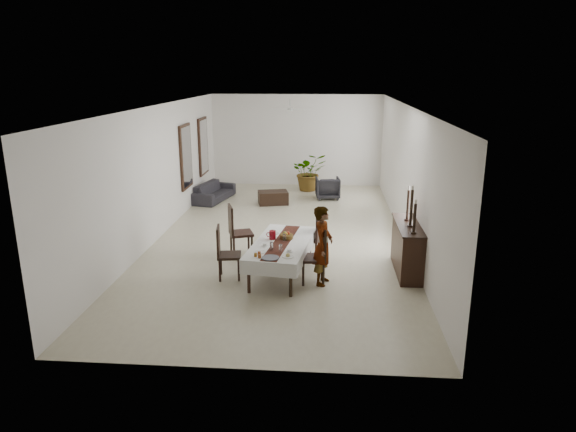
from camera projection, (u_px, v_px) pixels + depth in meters
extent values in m
cube|color=beige|center=(281.00, 235.00, 12.88)|extent=(6.00, 12.00, 0.00)
cube|color=white|center=(281.00, 106.00, 12.00)|extent=(6.00, 12.00, 0.02)
cube|color=white|center=(296.00, 140.00, 18.19)|extent=(6.00, 0.02, 3.20)
cube|color=white|center=(239.00, 261.00, 6.69)|extent=(6.00, 0.02, 3.20)
cube|color=white|center=(160.00, 171.00, 12.66)|extent=(0.02, 12.00, 3.20)
cube|color=white|center=(406.00, 175.00, 12.21)|extent=(0.02, 12.00, 3.20)
cube|color=black|center=(282.00, 243.00, 10.28)|extent=(1.18, 2.26, 0.05)
cylinder|color=black|center=(249.00, 277.00, 9.48)|extent=(0.07, 0.07, 0.63)
cylinder|color=black|center=(291.00, 281.00, 9.32)|extent=(0.07, 0.07, 0.63)
cylinder|color=black|center=(275.00, 242.00, 11.41)|extent=(0.07, 0.07, 0.63)
cylinder|color=black|center=(310.00, 244.00, 11.25)|extent=(0.07, 0.07, 0.63)
cube|color=white|center=(282.00, 242.00, 10.27)|extent=(1.36, 2.45, 0.01)
cube|color=silver|center=(257.00, 247.00, 10.41)|extent=(0.32, 2.31, 0.27)
cube|color=white|center=(308.00, 250.00, 10.20)|extent=(0.32, 2.31, 0.27)
cube|color=silver|center=(268.00, 269.00, 9.21)|extent=(1.06, 0.15, 0.27)
cube|color=white|center=(293.00, 231.00, 11.39)|extent=(1.06, 0.15, 0.27)
cube|color=#562418|center=(282.00, 242.00, 10.27)|extent=(0.61, 2.28, 0.00)
cylinder|color=maroon|center=(272.00, 235.00, 10.41)|extent=(0.15, 0.15, 0.18)
torus|color=maroon|center=(269.00, 235.00, 10.43)|extent=(0.11, 0.03, 0.11)
cylinder|color=white|center=(281.00, 248.00, 9.67)|extent=(0.06, 0.06, 0.15)
cylinder|color=silver|center=(271.00, 246.00, 9.80)|extent=(0.06, 0.06, 0.15)
cylinder|color=white|center=(285.00, 238.00, 10.28)|extent=(0.06, 0.06, 0.15)
cylinder|color=white|center=(289.00, 251.00, 9.70)|extent=(0.08, 0.08, 0.05)
cylinder|color=white|center=(289.00, 252.00, 9.70)|extent=(0.14, 0.14, 0.01)
cylinder|color=white|center=(265.00, 245.00, 10.02)|extent=(0.08, 0.08, 0.05)
cylinder|color=white|center=(265.00, 246.00, 10.02)|extent=(0.14, 0.14, 0.01)
cylinder|color=white|center=(288.00, 257.00, 9.44)|extent=(0.22, 0.22, 0.01)
sphere|color=#D4BC67|center=(288.00, 255.00, 9.43)|extent=(0.08, 0.08, 0.08)
cylinder|color=white|center=(260.00, 252.00, 9.68)|extent=(0.22, 0.22, 0.01)
cylinder|color=silver|center=(274.00, 233.00, 10.79)|extent=(0.22, 0.22, 0.01)
cylinder|color=#3B3B3F|center=(270.00, 258.00, 9.37)|extent=(0.32, 0.32, 0.02)
cylinder|color=brown|center=(260.00, 256.00, 9.38)|extent=(0.06, 0.06, 0.07)
cylinder|color=#8C5614|center=(256.00, 255.00, 9.45)|extent=(0.06, 0.06, 0.07)
cylinder|color=#8C3914|center=(259.00, 253.00, 9.53)|extent=(0.06, 0.06, 0.07)
cylinder|color=brown|center=(286.00, 237.00, 10.46)|extent=(0.27, 0.27, 0.09)
sphere|color=#A52810|center=(288.00, 233.00, 10.45)|extent=(0.08, 0.08, 0.08)
sphere|color=olive|center=(285.00, 233.00, 10.47)|extent=(0.07, 0.07, 0.07)
sphere|color=gold|center=(286.00, 234.00, 10.40)|extent=(0.08, 0.08, 0.08)
cube|color=black|center=(313.00, 258.00, 9.92)|extent=(0.50, 0.50, 0.05)
cylinder|color=black|center=(324.00, 275.00, 9.80)|extent=(0.05, 0.05, 0.47)
cylinder|color=black|center=(323.00, 267.00, 10.17)|extent=(0.05, 0.05, 0.47)
cylinder|color=black|center=(303.00, 274.00, 9.81)|extent=(0.05, 0.05, 0.47)
cylinder|color=black|center=(303.00, 267.00, 10.19)|extent=(0.05, 0.05, 0.47)
cube|color=black|center=(325.00, 242.00, 9.83)|extent=(0.07, 0.48, 0.60)
cube|color=black|center=(311.00, 238.00, 11.14)|extent=(0.58, 0.58, 0.05)
cylinder|color=black|center=(316.00, 253.00, 10.97)|extent=(0.06, 0.06, 0.46)
cylinder|color=black|center=(322.00, 248.00, 11.31)|extent=(0.06, 0.06, 0.46)
cylinder|color=black|center=(300.00, 251.00, 11.11)|extent=(0.06, 0.06, 0.46)
cylinder|color=black|center=(306.00, 246.00, 11.45)|extent=(0.06, 0.06, 0.46)
cube|color=black|center=(320.00, 225.00, 10.98)|extent=(0.18, 0.45, 0.59)
cube|color=black|center=(229.00, 255.00, 10.13)|extent=(0.51, 0.51, 0.05)
cylinder|color=black|center=(221.00, 264.00, 10.37)|extent=(0.05, 0.05, 0.45)
cylinder|color=black|center=(220.00, 271.00, 10.01)|extent=(0.05, 0.05, 0.45)
cylinder|color=black|center=(239.00, 264.00, 10.39)|extent=(0.05, 0.05, 0.45)
cylinder|color=black|center=(239.00, 270.00, 10.04)|extent=(0.05, 0.05, 0.45)
cube|color=black|center=(218.00, 241.00, 10.04)|extent=(0.10, 0.45, 0.58)
cube|color=black|center=(241.00, 233.00, 11.37)|extent=(0.63, 0.63, 0.06)
cylinder|color=black|center=(231.00, 243.00, 11.58)|extent=(0.06, 0.06, 0.48)
cylinder|color=black|center=(234.00, 249.00, 11.21)|extent=(0.06, 0.06, 0.48)
cylinder|color=black|center=(249.00, 241.00, 11.68)|extent=(0.06, 0.06, 0.48)
cylinder|color=black|center=(252.00, 247.00, 11.31)|extent=(0.06, 0.06, 0.48)
cube|color=black|center=(231.00, 220.00, 11.23)|extent=(0.21, 0.48, 0.62)
imported|color=gray|center=(323.00, 246.00, 9.79)|extent=(0.48, 0.63, 1.55)
cube|color=black|center=(407.00, 249.00, 10.44)|extent=(0.44, 1.65, 0.99)
cube|color=black|center=(409.00, 225.00, 10.30)|extent=(0.48, 1.71, 0.03)
cylinder|color=black|center=(414.00, 233.00, 9.71)|extent=(0.11, 0.11, 0.03)
cylinder|color=black|center=(415.00, 218.00, 9.63)|extent=(0.05, 0.05, 0.55)
cylinder|color=white|center=(416.00, 201.00, 9.54)|extent=(0.04, 0.04, 0.09)
cylinder|color=black|center=(410.00, 226.00, 10.13)|extent=(0.11, 0.11, 0.03)
cylinder|color=black|center=(411.00, 208.00, 10.03)|extent=(0.05, 0.05, 0.71)
cylinder|color=#EFE6CF|center=(413.00, 188.00, 9.92)|extent=(0.04, 0.04, 0.09)
cylinder|color=black|center=(407.00, 220.00, 10.55)|extent=(0.11, 0.11, 0.03)
cylinder|color=black|center=(408.00, 205.00, 10.47)|extent=(0.05, 0.05, 0.60)
cylinder|color=beige|center=(409.00, 188.00, 10.37)|extent=(0.04, 0.04, 0.09)
imported|color=#2D2A2F|center=(214.00, 192.00, 16.33)|extent=(1.12, 1.99, 0.55)
imported|color=#27252A|center=(328.00, 188.00, 16.52)|extent=(0.82, 0.84, 0.69)
cube|color=black|center=(273.00, 198.00, 15.87)|extent=(1.01, 0.79, 0.40)
imported|color=#296327|center=(309.00, 172.00, 17.56)|extent=(1.38, 1.27, 1.29)
cube|color=black|center=(186.00, 157.00, 14.77)|extent=(0.06, 1.05, 1.85)
cube|color=silver|center=(187.00, 157.00, 14.77)|extent=(0.01, 0.90, 1.70)
cube|color=black|center=(203.00, 146.00, 16.78)|extent=(0.06, 1.05, 1.85)
cube|color=white|center=(204.00, 146.00, 16.78)|extent=(0.01, 0.90, 1.70)
cylinder|color=silver|center=(290.00, 102.00, 14.90)|extent=(0.04, 0.04, 0.20)
cylinder|color=silver|center=(290.00, 109.00, 14.96)|extent=(0.16, 0.16, 0.08)
cube|color=silver|center=(291.00, 108.00, 15.29)|extent=(0.10, 0.55, 0.01)
cube|color=white|center=(289.00, 110.00, 14.62)|extent=(0.10, 0.55, 0.01)
cube|color=white|center=(302.00, 109.00, 14.93)|extent=(0.55, 0.10, 0.01)
cube|color=white|center=(278.00, 109.00, 14.98)|extent=(0.55, 0.10, 0.01)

